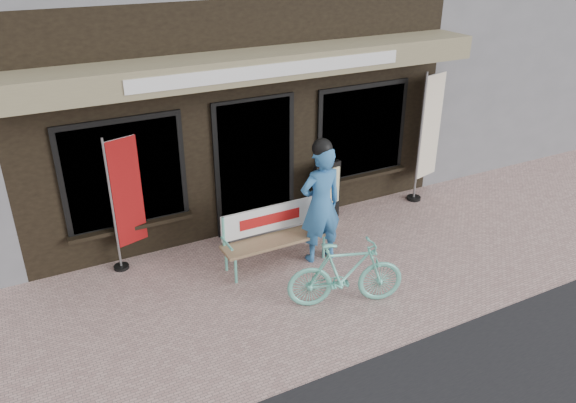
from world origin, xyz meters
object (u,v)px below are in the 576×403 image
person (321,202)px  menu_stand (327,191)px  bench (273,231)px  nobori_cream (428,134)px  bicycle (346,274)px  nobori_red (125,200)px

person → menu_stand: 1.32m
person → menu_stand: bearing=54.7°
bench → person: (0.65, -0.23, 0.42)m
nobori_cream → bench: bearing=178.3°
bench → nobori_cream: (3.43, 0.78, 0.70)m
person → bicycle: person is taller
person → bicycle: size_ratio=1.24×
bench → nobori_red: (-1.86, 0.91, 0.53)m
nobori_cream → menu_stand: bearing=165.3°
bench → menu_stand: size_ratio=1.56×
bench → menu_stand: menu_stand is taller
nobori_red → nobori_cream: bearing=-18.5°
bench → bicycle: 1.41m
bench → person: bearing=-20.0°
nobori_red → nobori_cream: nobori_cream is taller
bicycle → menu_stand: size_ratio=1.49×
nobori_cream → menu_stand: 2.16m
menu_stand → bicycle: bearing=-123.6°
bicycle → nobori_red: (-2.23, 2.26, 0.58)m
nobori_cream → menu_stand: size_ratio=2.28×
bench → nobori_cream: 3.59m
person → nobori_cream: (2.78, 1.02, 0.27)m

